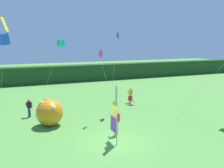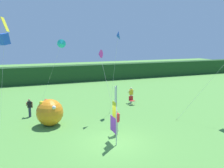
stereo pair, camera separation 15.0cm
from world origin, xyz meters
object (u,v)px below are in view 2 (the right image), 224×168
at_px(banner_flag, 115,116).
at_px(person_near_banner, 131,95).
at_px(kite_yellow_diamond_0, 4,29).
at_px(kite_blue_box_2, 4,39).
at_px(kite_blue_delta_1, 118,36).
at_px(inflatable_balloon, 50,112).
at_px(folding_chair, 131,100).
at_px(person_far_left, 30,107).
at_px(kite_magenta_delta_5, 100,54).
at_px(kite_cyan_delta_3, 61,44).
at_px(person_mid_field, 116,122).

relative_size(banner_flag, person_near_banner, 2.31).
xyz_separation_m(kite_yellow_diamond_0, kite_blue_box_2, (-0.03, -0.65, -0.76)).
distance_m(person_near_banner, kite_blue_delta_1, 6.98).
xyz_separation_m(kite_yellow_diamond_0, kite_blue_delta_1, (9.30, 0.99, -0.43)).
relative_size(banner_flag, inflatable_balloon, 1.85).
relative_size(folding_chair, kite_blue_box_2, 0.13).
relative_size(kite_yellow_diamond_0, kite_blue_delta_1, 1.11).
bearing_deg(person_far_left, kite_blue_delta_1, -8.55).
height_order(inflatable_balloon, kite_magenta_delta_5, kite_magenta_delta_5).
xyz_separation_m(banner_flag, person_far_left, (-4.70, 7.94, -1.00)).
bearing_deg(kite_blue_delta_1, kite_cyan_delta_3, 135.44).
bearing_deg(person_far_left, person_near_banner, 6.33).
distance_m(person_far_left, kite_yellow_diamond_0, 7.05).
bearing_deg(person_near_banner, person_far_left, -173.67).
bearing_deg(person_near_banner, kite_blue_delta_1, -137.80).
xyz_separation_m(kite_blue_delta_1, kite_blue_box_2, (-9.32, -1.63, -0.32)).
bearing_deg(kite_magenta_delta_5, kite_blue_delta_1, 36.57).
bearing_deg(kite_blue_delta_1, folding_chair, 34.95).
bearing_deg(kite_cyan_delta_3, person_mid_field, -79.05).
bearing_deg(kite_blue_delta_1, person_mid_field, -114.01).
height_order(banner_flag, kite_yellow_diamond_0, kite_yellow_diamond_0).
bearing_deg(person_mid_field, kite_blue_box_2, 150.87).
bearing_deg(person_far_left, kite_magenta_delta_5, -27.61).
bearing_deg(person_near_banner, folding_chair, -112.81).
relative_size(folding_chair, kite_cyan_delta_3, 0.13).
distance_m(kite_blue_box_2, kite_magenta_delta_5, 7.12).
distance_m(person_mid_field, inflatable_balloon, 5.49).
bearing_deg(kite_blue_delta_1, person_far_left, 171.45).
height_order(kite_yellow_diamond_0, kite_cyan_delta_3, kite_yellow_diamond_0).
bearing_deg(banner_flag, folding_chair, 57.32).
bearing_deg(folding_chair, kite_blue_box_2, -164.53).
bearing_deg(kite_cyan_delta_3, folding_chair, -22.26).
height_order(person_mid_field, folding_chair, person_mid_field).
distance_m(folding_chair, kite_blue_delta_1, 6.99).
distance_m(person_mid_field, kite_yellow_diamond_0, 10.42).
height_order(person_near_banner, person_mid_field, person_mid_field).
bearing_deg(person_far_left, kite_blue_box_2, -118.49).
relative_size(folding_chair, kite_yellow_diamond_0, 0.11).
bearing_deg(folding_chair, kite_blue_delta_1, -145.05).
distance_m(folding_chair, kite_yellow_diamond_0, 13.67).
height_order(banner_flag, folding_chair, banner_flag).
distance_m(person_far_left, kite_blue_delta_1, 9.97).
bearing_deg(person_near_banner, kite_cyan_delta_3, 164.32).
height_order(folding_chair, kite_blue_box_2, kite_blue_box_2).
bearing_deg(kite_blue_delta_1, person_near_banner, 42.20).
bearing_deg(kite_blue_box_2, banner_flag, -39.52).
bearing_deg(inflatable_balloon, folding_chair, 20.77).
height_order(banner_flag, kite_magenta_delta_5, kite_magenta_delta_5).
bearing_deg(kite_magenta_delta_5, kite_cyan_delta_3, 108.72).
height_order(person_far_left, inflatable_balloon, inflatable_balloon).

